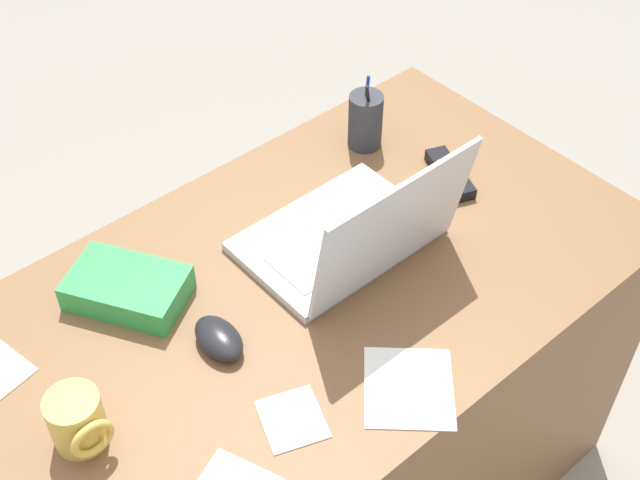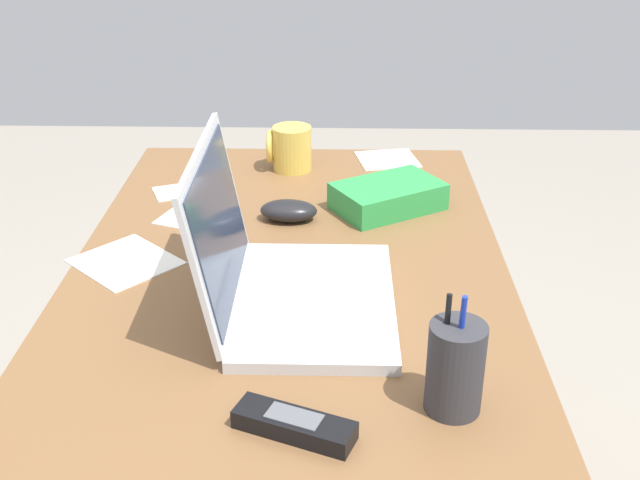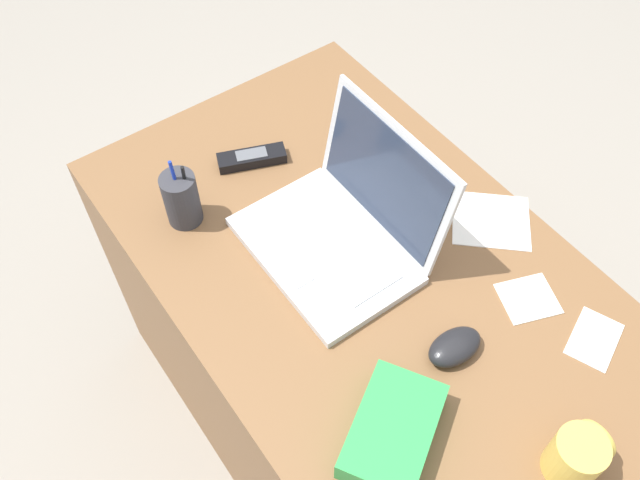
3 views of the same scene
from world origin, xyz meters
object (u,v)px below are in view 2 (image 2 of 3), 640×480
object	(u,v)px
cordless_phone	(294,425)
pen_holder	(455,368)
snack_bag	(388,196)
computer_mouse	(289,211)
laptop	(284,277)
coffee_mug_white	(290,148)

from	to	relation	value
cordless_phone	pen_holder	distance (m)	0.21
cordless_phone	snack_bag	distance (m)	0.67
computer_mouse	cordless_phone	bearing A→B (deg)	-173.21
laptop	computer_mouse	distance (m)	0.31
coffee_mug_white	cordless_phone	world-z (taller)	coffee_mug_white
computer_mouse	snack_bag	xyz separation A→B (m)	(0.06, -0.19, 0.01)
coffee_mug_white	cordless_phone	bearing A→B (deg)	-176.45
laptop	pen_holder	size ratio (longest dim) A/B	2.13
coffee_mug_white	snack_bag	xyz separation A→B (m)	(-0.20, -0.20, -0.02)
pen_holder	snack_bag	size ratio (longest dim) A/B	0.83
laptop	cordless_phone	world-z (taller)	laptop
computer_mouse	snack_bag	bearing A→B (deg)	-70.49
laptop	computer_mouse	world-z (taller)	laptop
laptop	coffee_mug_white	size ratio (longest dim) A/B	3.68
cordless_phone	pen_holder	world-z (taller)	pen_holder
coffee_mug_white	snack_bag	bearing A→B (deg)	-135.58
snack_bag	laptop	bearing A→B (deg)	154.34
computer_mouse	pen_holder	world-z (taller)	pen_holder
snack_bag	computer_mouse	bearing A→B (deg)	106.74
pen_holder	computer_mouse	bearing A→B (deg)	23.33
laptop	computer_mouse	size ratio (longest dim) A/B	3.29
laptop	snack_bag	world-z (taller)	laptop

